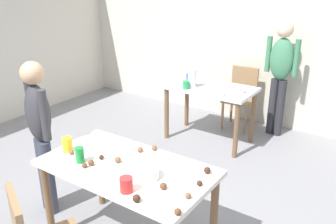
{
  "coord_description": "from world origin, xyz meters",
  "views": [
    {
      "loc": [
        1.7,
        -1.75,
        2.08
      ],
      "look_at": [
        -0.02,
        0.79,
        0.9
      ],
      "focal_mm": 37.98,
      "sensor_mm": 36.0,
      "label": 1
    }
  ],
  "objects_px": {
    "person_adult_far": "(281,69)",
    "chair_far_table": "(241,94)",
    "person_girl_near": "(40,127)",
    "soda_can": "(80,155)",
    "mixing_bowl": "(146,173)",
    "pitcher_far": "(192,78)",
    "dining_table_far": "(210,95)",
    "dining_table_near": "(127,177)"
  },
  "relations": [
    {
      "from": "mixing_bowl",
      "to": "person_girl_near",
      "type": "bearing_deg",
      "value": 179.63
    },
    {
      "from": "person_adult_far",
      "to": "soda_can",
      "type": "xyz_separation_m",
      "value": [
        -0.57,
        -3.0,
        -0.12
      ]
    },
    {
      "from": "person_adult_far",
      "to": "mixing_bowl",
      "type": "height_order",
      "value": "person_adult_far"
    },
    {
      "from": "dining_table_far",
      "to": "soda_can",
      "type": "bearing_deg",
      "value": -87.52
    },
    {
      "from": "dining_table_far",
      "to": "pitcher_far",
      "type": "height_order",
      "value": "pitcher_far"
    },
    {
      "from": "dining_table_far",
      "to": "chair_far_table",
      "type": "relative_size",
      "value": 1.29
    },
    {
      "from": "mixing_bowl",
      "to": "dining_table_near",
      "type": "bearing_deg",
      "value": 167.0
    },
    {
      "from": "mixing_bowl",
      "to": "pitcher_far",
      "type": "distance_m",
      "value": 2.21
    },
    {
      "from": "soda_can",
      "to": "mixing_bowl",
      "type": "bearing_deg",
      "value": 10.71
    },
    {
      "from": "dining_table_far",
      "to": "mixing_bowl",
      "type": "xyz_separation_m",
      "value": [
        0.65,
        -2.2,
        0.16
      ]
    },
    {
      "from": "person_girl_near",
      "to": "soda_can",
      "type": "height_order",
      "value": "person_girl_near"
    },
    {
      "from": "chair_far_table",
      "to": "person_adult_far",
      "type": "relative_size",
      "value": 0.56
    },
    {
      "from": "person_girl_near",
      "to": "mixing_bowl",
      "type": "distance_m",
      "value": 1.17
    },
    {
      "from": "person_adult_far",
      "to": "mixing_bowl",
      "type": "distance_m",
      "value": 2.9
    },
    {
      "from": "chair_far_table",
      "to": "mixing_bowl",
      "type": "height_order",
      "value": "chair_far_table"
    },
    {
      "from": "chair_far_table",
      "to": "pitcher_far",
      "type": "height_order",
      "value": "pitcher_far"
    },
    {
      "from": "dining_table_near",
      "to": "person_adult_far",
      "type": "distance_m",
      "value": 2.87
    },
    {
      "from": "mixing_bowl",
      "to": "soda_can",
      "type": "relative_size",
      "value": 1.48
    },
    {
      "from": "person_girl_near",
      "to": "person_adult_far",
      "type": "bearing_deg",
      "value": 67.69
    },
    {
      "from": "chair_far_table",
      "to": "mixing_bowl",
      "type": "bearing_deg",
      "value": -80.2
    },
    {
      "from": "person_girl_near",
      "to": "dining_table_near",
      "type": "bearing_deg",
      "value": 2.76
    },
    {
      "from": "dining_table_near",
      "to": "soda_can",
      "type": "distance_m",
      "value": 0.39
    },
    {
      "from": "chair_far_table",
      "to": "person_adult_far",
      "type": "bearing_deg",
      "value": 1.46
    },
    {
      "from": "chair_far_table",
      "to": "soda_can",
      "type": "bearing_deg",
      "value": -91.07
    },
    {
      "from": "dining_table_far",
      "to": "person_adult_far",
      "type": "height_order",
      "value": "person_adult_far"
    },
    {
      "from": "mixing_bowl",
      "to": "dining_table_far",
      "type": "bearing_deg",
      "value": 106.51
    },
    {
      "from": "pitcher_far",
      "to": "mixing_bowl",
      "type": "bearing_deg",
      "value": -67.81
    },
    {
      "from": "person_girl_near",
      "to": "pitcher_far",
      "type": "distance_m",
      "value": 2.07
    },
    {
      "from": "dining_table_near",
      "to": "chair_far_table",
      "type": "bearing_deg",
      "value": 95.43
    },
    {
      "from": "person_adult_far",
      "to": "chair_far_table",
      "type": "bearing_deg",
      "value": -178.54
    },
    {
      "from": "dining_table_near",
      "to": "mixing_bowl",
      "type": "distance_m",
      "value": 0.27
    },
    {
      "from": "dining_table_near",
      "to": "person_girl_near",
      "type": "height_order",
      "value": "person_girl_near"
    },
    {
      "from": "chair_far_table",
      "to": "person_adult_far",
      "type": "xyz_separation_m",
      "value": [
        0.51,
        0.01,
        0.44
      ]
    },
    {
      "from": "person_adult_far",
      "to": "pitcher_far",
      "type": "relative_size",
      "value": 6.66
    },
    {
      "from": "dining_table_near",
      "to": "pitcher_far",
      "type": "distance_m",
      "value": 2.1
    },
    {
      "from": "person_adult_far",
      "to": "soda_can",
      "type": "bearing_deg",
      "value": -100.72
    },
    {
      "from": "person_girl_near",
      "to": "mixing_bowl",
      "type": "xyz_separation_m",
      "value": [
        1.17,
        -0.01,
        -0.06
      ]
    },
    {
      "from": "dining_table_near",
      "to": "soda_can",
      "type": "height_order",
      "value": "soda_can"
    },
    {
      "from": "person_girl_near",
      "to": "soda_can",
      "type": "distance_m",
      "value": 0.63
    },
    {
      "from": "chair_far_table",
      "to": "person_girl_near",
      "type": "distance_m",
      "value": 2.97
    },
    {
      "from": "dining_table_near",
      "to": "person_girl_near",
      "type": "distance_m",
      "value": 0.96
    },
    {
      "from": "dining_table_near",
      "to": "pitcher_far",
      "type": "bearing_deg",
      "value": 106.91
    }
  ]
}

